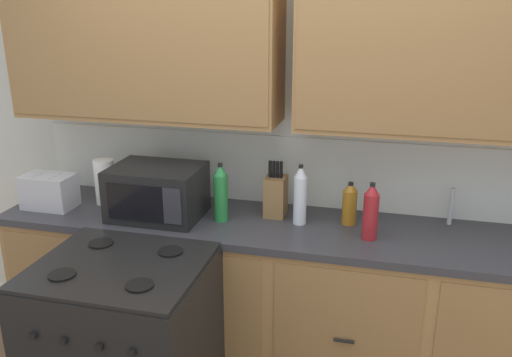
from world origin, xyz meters
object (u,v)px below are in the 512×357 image
stove_range (127,353)px  microwave (157,192)px  toaster (49,191)px  bottle_red (371,212)px  knife_block (276,195)px  bottle_amber (350,204)px  bottle_green (221,193)px  bottle_clear (300,195)px  paper_towel_roll (105,182)px

stove_range → microwave: (-0.06, 0.57, 0.61)m
toaster → bottle_red: 1.78m
knife_block → bottle_amber: knife_block is taller
bottle_amber → bottle_red: 0.20m
bottle_amber → bottle_red: bottle_red is taller
bottle_amber → bottle_green: size_ratio=0.72×
bottle_amber → bottle_green: bottle_green is taller
stove_range → bottle_clear: (0.70, 0.66, 0.62)m
stove_range → bottle_green: bottle_green is taller
bottle_amber → knife_block: bearing=176.9°
knife_block → toaster: bearing=-171.1°
knife_block → paper_towel_roll: (-0.99, -0.06, 0.01)m
microwave → stove_range: bearing=-83.6°
paper_towel_roll → bottle_red: size_ratio=0.90×
bottle_red → bottle_green: (-0.78, 0.04, 0.01)m
toaster → bottle_clear: size_ratio=0.87×
microwave → toaster: microwave is taller
microwave → toaster: (-0.65, -0.03, -0.04)m
knife_block → bottle_green: bearing=-151.3°
bottle_green → knife_block: bearing=28.7°
bottle_amber → bottle_red: (0.11, -0.16, 0.03)m
microwave → knife_block: size_ratio=1.55×
knife_block → bottle_clear: size_ratio=0.96×
bottle_green → stove_range: bearing=-115.8°
toaster → bottle_amber: bottle_amber is taller
paper_towel_roll → bottle_clear: (1.14, -0.02, 0.03)m
paper_towel_roll → stove_range: bearing=-57.1°
stove_range → toaster: bearing=142.8°
bottle_clear → stove_range: bearing=-136.8°
microwave → bottle_amber: 1.03m
bottle_amber → stove_range: bearing=-143.0°
paper_towel_roll → bottle_amber: size_ratio=1.13×
microwave → knife_block: bearing=15.5°
stove_range → knife_block: (0.55, 0.74, 0.58)m
stove_range → bottle_amber: size_ratio=4.14×
bottle_amber → bottle_clear: (-0.25, -0.06, 0.04)m
stove_range → bottle_red: size_ratio=3.28×
bottle_red → stove_range: bearing=-152.4°
toaster → bottle_amber: size_ratio=1.22×
stove_range → bottle_red: (1.07, 0.56, 0.61)m
paper_towel_roll → microwave: bearing=-16.6°
paper_towel_roll → bottle_green: 0.73m
stove_range → bottle_clear: 1.15m
stove_range → bottle_green: size_ratio=2.99×
knife_block → bottle_clear: bearing=-29.0°
microwave → bottle_red: bearing=-0.7°
bottle_clear → bottle_green: bearing=-171.2°
microwave → toaster: size_ratio=1.71×
microwave → knife_block: 0.64m
stove_range → microwave: bearing=96.4°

